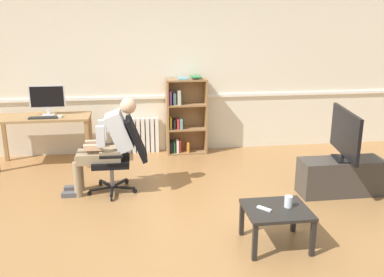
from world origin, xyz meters
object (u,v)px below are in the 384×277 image
Objects in this scene: coffee_table at (276,214)px; person_seated at (107,143)px; imac_monitor at (47,98)px; tv_stand at (341,177)px; spare_remote at (264,209)px; keyboard at (44,118)px; radiator at (136,136)px; computer_desk at (43,123)px; drinking_glass at (288,202)px; bookshelf at (184,117)px; office_chair at (123,153)px; computer_mouse at (60,116)px; tv_screen at (345,134)px.

person_seated is at bearing 136.96° from coffee_table.
imac_monitor reaches higher than tv_stand.
coffee_table is (-1.23, -1.11, 0.11)m from tv_stand.
coffee_table is 4.14× the size of spare_remote.
keyboard is 1.51m from radiator.
computer_desk is 1.47m from radiator.
computer_desk is at bearing 156.85° from tv_stand.
drinking_glass is at bearing -44.57° from computer_desk.
computer_desk is at bearing 134.02° from coffee_table.
radiator is (-0.79, 0.10, -0.31)m from bookshelf.
keyboard is 3.84m from drinking_glass.
radiator is (1.30, 0.31, -0.72)m from imac_monitor.
keyboard is at bearing -132.53° from office_chair.
imac_monitor is 0.54× the size of office_chair.
person_seated reaches higher than tv_stand.
drinking_glass is (1.63, -1.56, -0.07)m from office_chair.
computer_mouse is 0.10× the size of tv_screen.
tv_screen reaches higher than office_chair.
office_chair reaches higher than radiator.
person_seated is at bearing -55.96° from computer_mouse.
person_seated is 10.95× the size of drinking_glass.
office_chair reaches higher than keyboard.
computer_mouse is 0.67× the size of spare_remote.
tv_screen is (1.77, -1.97, 0.19)m from bookshelf.
bookshelf reaches higher than office_chair.
bookshelf is 1.71× the size of radiator.
person_seated is at bearing 139.21° from drinking_glass.
computer_mouse is (0.27, -0.12, 0.12)m from computer_desk.
tv_stand is 7.04× the size of spare_remote.
coffee_table is (2.62, -2.87, -0.68)m from imac_monitor.
computer_mouse is 1.94m from bookshelf.
imac_monitor is 3.86m from spare_remote.
tv_stand is at bearing -38.96° from radiator.
tv_screen is at bearing -48.11° from bookshelf.
office_chair is 2.25m from drinking_glass.
imac_monitor is 4.24m from tv_screen.
office_chair is at bearing 133.70° from coffee_table.
coffee_table is (2.66, -2.65, -0.43)m from keyboard.
keyboard is 1.45m from person_seated.
keyboard is 4.19m from tv_screen.
spare_remote is (2.53, -2.66, -0.36)m from keyboard.
keyboard is at bearing 136.50° from drinking_glass.
computer_mouse is 3.70m from drinking_glass.
office_chair is at bearing -43.06° from keyboard.
radiator is at bearing 112.66° from coffee_table.
spare_remote is (1.20, -3.19, 0.11)m from radiator.
drinking_glass is at bearing 143.68° from tv_screen.
bookshelf is 2.68m from tv_stand.
drinking_glass is (2.78, -2.64, -0.31)m from keyboard.
radiator is 0.61× the size of person_seated.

